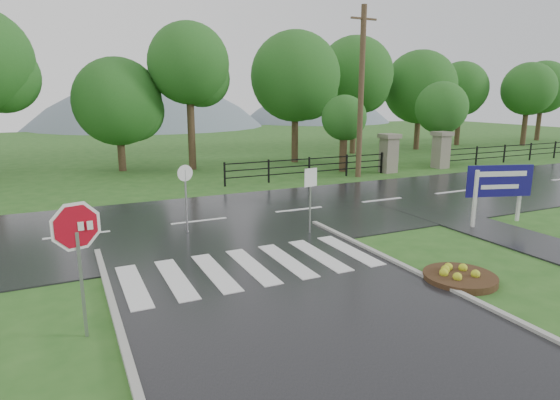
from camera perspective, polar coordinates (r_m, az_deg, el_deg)
ground at (r=8.38m, az=10.30°, el=-19.32°), size 120.00×120.00×0.00m
main_road at (r=16.86m, az=-9.81°, el=-2.69°), size 90.00×8.00×0.04m
walkway at (r=16.63m, az=26.42°, el=-4.08°), size 2.20×11.00×0.04m
crosswalk at (r=12.32m, az=-3.42°, el=-8.04°), size 6.50×2.80×0.02m
pillar_west at (r=27.92m, az=13.12°, el=5.68°), size 1.00×1.00×2.24m
pillar_east at (r=30.56m, az=19.05°, el=5.90°), size 1.00×1.00×2.24m
fence_west at (r=25.08m, az=3.58°, el=4.18°), size 9.58×0.08×1.20m
fence_east at (r=38.85m, az=30.51°, el=5.49°), size 20.58×0.08×1.20m
hills at (r=73.87m, az=-18.40°, el=-3.67°), size 102.00×48.00×48.00m
treeline at (r=30.49m, az=-15.18°, el=3.90°), size 83.20×5.20×10.00m
stop_sign at (r=9.12m, az=-23.48°, el=-4.35°), size 1.17×0.39×2.74m
estate_billboard at (r=17.71m, az=25.17°, el=1.78°), size 2.31×0.78×2.09m
flower_bed at (r=12.26m, az=21.08°, el=-8.66°), size 1.74×1.74×0.35m
reg_sign_small at (r=14.89m, az=3.73°, el=1.48°), size 0.48×0.09×2.16m
reg_sign_round at (r=15.19m, az=-11.42°, el=1.11°), size 0.52×0.14×2.27m
utility_pole_east at (r=25.88m, az=9.85°, el=12.79°), size 1.59×0.30×8.96m
entrance_tree_left at (r=27.72m, az=7.82°, el=9.84°), size 2.61×2.61×4.45m
entrance_tree_right at (r=32.34m, az=19.09°, el=10.54°), size 3.32×3.32×5.29m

